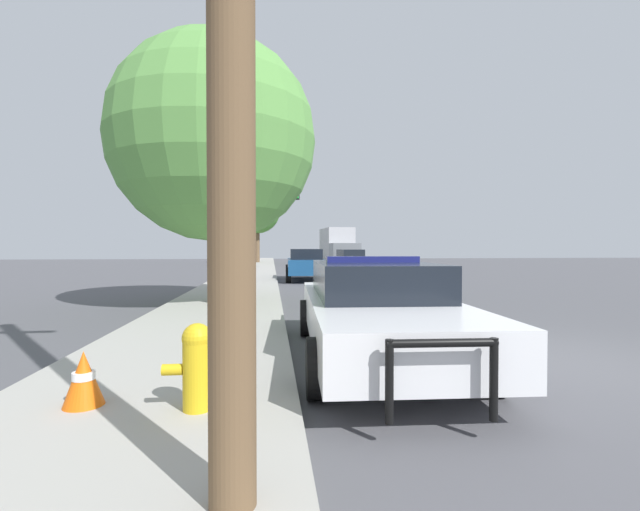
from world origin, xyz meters
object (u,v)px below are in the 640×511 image
Objects in this scene: police_car at (375,307)px; car_background_midblock at (305,264)px; traffic_light at (270,210)px; tree_sidewalk_near at (214,140)px; traffic_cone at (84,378)px; tree_sidewalk_far at (257,211)px; fire_hydrant at (197,364)px; box_truck at (338,246)px; car_background_oncoming at (351,259)px.

police_car is 1.17× the size of car_background_midblock.
police_car is 0.94× the size of traffic_light.
car_background_midblock is 0.66× the size of tree_sidewalk_near.
traffic_light is at bearing 86.16° from traffic_cone.
tree_sidewalk_far is at bearing 99.67° from car_background_midblock.
traffic_light is (0.60, 24.88, 3.56)m from fire_hydrant.
tree_sidewalk_near reaches higher than box_truck.
traffic_light reaches higher than car_background_oncoming.
police_car is 3.76m from traffic_cone.
box_truck is 1.00× the size of tree_sidewalk_far.
car_background_midblock is at bearing 78.45° from traffic_cone.
car_background_midblock is 16.80m from traffic_cone.
car_background_oncoming is at bearing 74.14° from traffic_cone.
tree_sidewalk_far reaches higher than car_background_oncoming.
car_background_midblock is at bearing 70.81° from tree_sidewalk_near.
traffic_light is at bearing 85.24° from tree_sidewalk_near.
traffic_light is 10.79m from box_truck.
fire_hydrant is 8.62m from tree_sidewalk_near.
tree_sidewalk_far is at bearing -82.76° from police_car.
car_background_oncoming is 0.61× the size of tree_sidewalk_far.
tree_sidewalk_near is (-7.37, -25.92, 2.70)m from box_truck.
box_truck is at bearing 55.70° from traffic_light.
police_car reaches higher than car_background_oncoming.
tree_sidewalk_far is (-7.24, 5.10, 3.45)m from box_truck.
car_background_oncoming is 0.64× the size of tree_sidewalk_near.
car_background_midblock reaches higher than car_background_oncoming.
traffic_light is 9.00m from car_background_midblock.
box_truck is (4.37, 31.43, 1.00)m from police_car.
traffic_cone is (-0.22, -7.43, -4.05)m from tree_sidewalk_near.
tree_sidewalk_near is (-3.14, -9.03, 3.63)m from car_background_midblock.
car_background_oncoming is 8.91× the size of traffic_cone.
car_background_midblock is 0.63× the size of tree_sidewalk_far.
tree_sidewalk_far reaches higher than car_background_midblock.
box_truck is at bearing -95.17° from police_car.
tree_sidewalk_near is at bearing -90.23° from tree_sidewalk_far.
box_truck is at bearing 74.14° from tree_sidewalk_near.
traffic_cone is (-7.38, -25.97, -0.38)m from car_background_oncoming.
fire_hydrant is at bearing 76.74° from box_truck.
police_car is 3.05m from fire_hydrant.
fire_hydrant reaches higher than traffic_cone.
tree_sidewalk_near is (-1.44, -17.23, 0.33)m from traffic_light.
fire_hydrant is at bearing 47.46° from police_car.
police_car is 31.75m from box_truck.
traffic_light is 24.99m from traffic_cone.
car_background_oncoming is 7.44m from box_truck.
traffic_light is 0.79× the size of box_truck.
traffic_light is at bearing -83.33° from police_car.
tree_sidewalk_near reaches higher than car_background_midblock.
car_background_oncoming is 27.00m from traffic_cone.
police_car is 23.04m from traffic_light.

